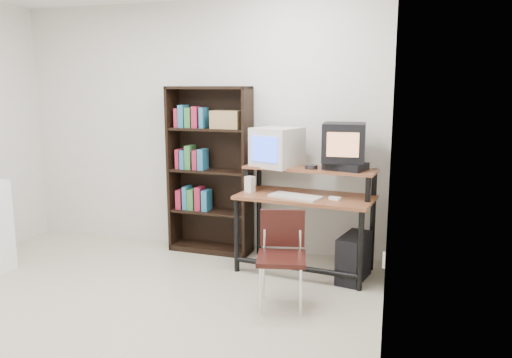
% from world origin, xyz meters
% --- Properties ---
extents(floor, '(4.00, 4.00, 0.01)m').
position_xyz_m(floor, '(0.00, 0.00, -0.01)').
color(floor, beige).
rests_on(floor, ground).
extents(back_wall, '(4.00, 0.01, 2.60)m').
position_xyz_m(back_wall, '(0.00, 2.00, 1.30)').
color(back_wall, silver).
rests_on(back_wall, floor).
extents(right_wall, '(0.01, 4.00, 2.60)m').
position_xyz_m(right_wall, '(2.00, 0.00, 1.30)').
color(right_wall, silver).
rests_on(right_wall, floor).
extents(computer_desk, '(1.32, 0.79, 0.98)m').
position_xyz_m(computer_desk, '(1.25, 1.54, 0.69)').
color(computer_desk, brown).
rests_on(computer_desk, floor).
extents(crt_monitor, '(0.52, 0.52, 0.38)m').
position_xyz_m(crt_monitor, '(0.94, 1.67, 1.16)').
color(crt_monitor, beige).
rests_on(crt_monitor, computer_desk).
extents(vcr, '(0.43, 0.37, 0.08)m').
position_xyz_m(vcr, '(1.60, 1.59, 1.01)').
color(vcr, black).
rests_on(vcr, computer_desk).
extents(crt_tv, '(0.39, 0.39, 0.36)m').
position_xyz_m(crt_tv, '(1.58, 1.63, 1.23)').
color(crt_tv, black).
rests_on(crt_tv, vcr).
extents(cd_spindle, '(0.13, 0.13, 0.05)m').
position_xyz_m(cd_spindle, '(1.29, 1.56, 0.99)').
color(cd_spindle, '#26262B').
rests_on(cd_spindle, computer_desk).
extents(keyboard, '(0.51, 0.34, 0.03)m').
position_xyz_m(keyboard, '(1.18, 1.40, 0.74)').
color(keyboard, beige).
rests_on(keyboard, computer_desk).
extents(mousepad, '(0.27, 0.25, 0.01)m').
position_xyz_m(mousepad, '(1.54, 1.40, 0.72)').
color(mousepad, black).
rests_on(mousepad, computer_desk).
extents(mouse, '(0.12, 0.09, 0.03)m').
position_xyz_m(mouse, '(1.54, 1.42, 0.74)').
color(mouse, white).
rests_on(mouse, mousepad).
extents(desk_speaker, '(0.10, 0.10, 0.17)m').
position_xyz_m(desk_speaker, '(0.71, 1.52, 0.80)').
color(desk_speaker, beige).
rests_on(desk_speaker, computer_desk).
extents(pc_tower, '(0.30, 0.49, 0.42)m').
position_xyz_m(pc_tower, '(1.72, 1.40, 0.21)').
color(pc_tower, black).
rests_on(pc_tower, floor).
extents(school_chair, '(0.44, 0.44, 0.76)m').
position_xyz_m(school_chair, '(1.20, 0.72, 0.46)').
color(school_chair, black).
rests_on(school_chair, floor).
extents(bookshelf, '(0.89, 0.34, 1.74)m').
position_xyz_m(bookshelf, '(0.18, 1.86, 0.90)').
color(bookshelf, black).
rests_on(bookshelf, floor).
extents(wall_outlet, '(0.02, 0.08, 0.12)m').
position_xyz_m(wall_outlet, '(1.99, 1.15, 0.30)').
color(wall_outlet, beige).
rests_on(wall_outlet, right_wall).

